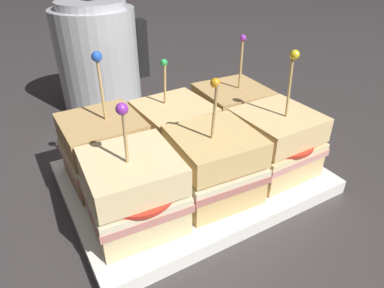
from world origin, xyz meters
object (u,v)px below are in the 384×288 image
object	(u,v)px
sandwich_front_center	(213,165)
sandwich_back_right	(232,114)
sandwich_back_left	(104,149)
kettle_steel	(99,57)
sandwich_front_right	(275,142)
serving_platter	(192,177)
sandwich_front_left	(134,191)
sandwich_back_center	(174,131)

from	to	relation	value
sandwich_front_center	sandwich_back_right	bearing A→B (deg)	45.10
sandwich_front_center	sandwich_back_left	distance (m)	0.14
sandwich_back_right	kettle_steel	bearing A→B (deg)	114.62
sandwich_front_center	sandwich_front_right	xyz separation A→B (m)	(0.09, 0.00, 0.00)
sandwich_back_left	kettle_steel	distance (m)	0.27
serving_platter	sandwich_front_left	distance (m)	0.12
kettle_steel	sandwich_front_center	bearing A→B (deg)	-86.61
sandwich_front_left	sandwich_back_right	size ratio (longest dim) A/B	0.92
sandwich_back_center	kettle_steel	world-z (taller)	kettle_steel
sandwich_back_center	sandwich_back_right	bearing A→B (deg)	-0.62
sandwich_back_left	sandwich_back_center	bearing A→B (deg)	0.25
sandwich_back_right	kettle_steel	distance (m)	0.28
sandwich_front_left	sandwich_back_center	xyz separation A→B (m)	(0.10, 0.10, -0.00)
sandwich_back_right	kettle_steel	xyz separation A→B (m)	(-0.12, 0.25, 0.04)
sandwich_front_right	kettle_steel	xyz separation A→B (m)	(-0.12, 0.35, 0.04)
sandwich_front_center	kettle_steel	bearing A→B (deg)	93.39
sandwich_front_center	sandwich_back_left	size ratio (longest dim) A/B	0.92
sandwich_back_center	sandwich_back_right	world-z (taller)	sandwich_back_right
serving_platter	sandwich_back_left	world-z (taller)	sandwich_back_left
sandwich_front_right	sandwich_back_left	world-z (taller)	same
sandwich_front_left	sandwich_back_left	world-z (taller)	sandwich_back_left
serving_platter	sandwich_back_left	size ratio (longest dim) A/B	1.96
serving_platter	sandwich_back_left	xyz separation A→B (m)	(-0.10, 0.05, 0.05)
sandwich_back_left	sandwich_back_center	size ratio (longest dim) A/B	1.18
sandwich_front_left	kettle_steel	distance (m)	0.36
sandwich_front_right	sandwich_back_right	xyz separation A→B (m)	(0.00, 0.09, -0.00)
sandwich_front_right	sandwich_back_center	bearing A→B (deg)	135.34
sandwich_back_left	sandwich_back_right	world-z (taller)	sandwich_back_left
sandwich_front_right	sandwich_front_center	bearing A→B (deg)	-178.55
serving_platter	sandwich_front_left	bearing A→B (deg)	-153.76
serving_platter	kettle_steel	xyz separation A→B (m)	(-0.02, 0.30, 0.08)
serving_platter	sandwich_back_right	size ratio (longest dim) A/B	2.03
sandwich_front_center	sandwich_front_right	bearing A→B (deg)	1.45
serving_platter	sandwich_back_right	distance (m)	0.12
sandwich_front_left	kettle_steel	xyz separation A→B (m)	(0.08, 0.35, 0.04)
sandwich_back_right	sandwich_back_left	bearing A→B (deg)	179.82
sandwich_front_center	sandwich_back_right	size ratio (longest dim) A/B	0.96
sandwich_front_center	sandwich_front_right	world-z (taller)	sandwich_front_right
sandwich_front_center	sandwich_front_right	distance (m)	0.09
sandwich_front_left	sandwich_back_right	xyz separation A→B (m)	(0.19, 0.09, -0.00)
sandwich_front_left	sandwich_back_right	distance (m)	0.21
sandwich_front_center	sandwich_back_right	xyz separation A→B (m)	(0.10, 0.10, 0.00)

